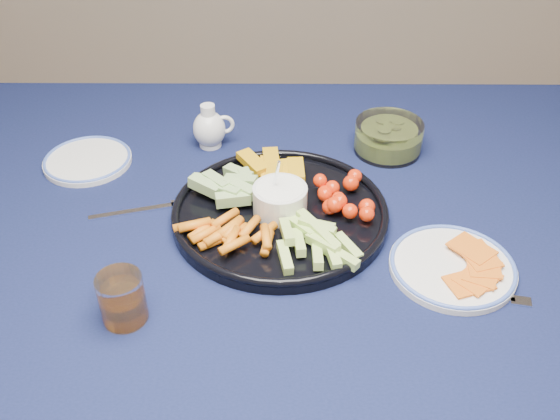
{
  "coord_description": "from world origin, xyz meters",
  "views": [
    {
      "loc": [
        0.08,
        -0.86,
        1.43
      ],
      "look_at": [
        0.07,
        0.0,
        0.77
      ],
      "focal_mm": 40.0,
      "sensor_mm": 36.0,
      "label": 1
    }
  ],
  "objects_px": {
    "dining_table": "(240,257)",
    "pickle_bowl": "(388,138)",
    "side_plate_extra": "(88,160)",
    "cheese_plate": "(453,265)",
    "crudite_platter": "(278,209)",
    "creamer_pitcher": "(210,128)",
    "juice_tumbler": "(123,301)"
  },
  "relations": [
    {
      "from": "crudite_platter",
      "to": "cheese_plate",
      "type": "xyz_separation_m",
      "value": [
        0.28,
        -0.13,
        -0.01
      ]
    },
    {
      "from": "crudite_platter",
      "to": "juice_tumbler",
      "type": "height_order",
      "value": "crudite_platter"
    },
    {
      "from": "juice_tumbler",
      "to": "creamer_pitcher",
      "type": "bearing_deg",
      "value": 80.63
    },
    {
      "from": "pickle_bowl",
      "to": "side_plate_extra",
      "type": "height_order",
      "value": "pickle_bowl"
    },
    {
      "from": "juice_tumbler",
      "to": "side_plate_extra",
      "type": "height_order",
      "value": "juice_tumbler"
    },
    {
      "from": "cheese_plate",
      "to": "side_plate_extra",
      "type": "relative_size",
      "value": 1.16
    },
    {
      "from": "crudite_platter",
      "to": "creamer_pitcher",
      "type": "xyz_separation_m",
      "value": [
        -0.14,
        0.25,
        0.02
      ]
    },
    {
      "from": "dining_table",
      "to": "pickle_bowl",
      "type": "height_order",
      "value": "pickle_bowl"
    },
    {
      "from": "side_plate_extra",
      "to": "cheese_plate",
      "type": "bearing_deg",
      "value": -24.85
    },
    {
      "from": "creamer_pitcher",
      "to": "cheese_plate",
      "type": "height_order",
      "value": "creamer_pitcher"
    },
    {
      "from": "pickle_bowl",
      "to": "cheese_plate",
      "type": "xyz_separation_m",
      "value": [
        0.06,
        -0.36,
        -0.02
      ]
    },
    {
      "from": "pickle_bowl",
      "to": "cheese_plate",
      "type": "height_order",
      "value": "pickle_bowl"
    },
    {
      "from": "creamer_pitcher",
      "to": "side_plate_extra",
      "type": "bearing_deg",
      "value": -163.76
    },
    {
      "from": "crudite_platter",
      "to": "side_plate_extra",
      "type": "bearing_deg",
      "value": 155.25
    },
    {
      "from": "creamer_pitcher",
      "to": "side_plate_extra",
      "type": "distance_m",
      "value": 0.25
    },
    {
      "from": "crudite_platter",
      "to": "side_plate_extra",
      "type": "relative_size",
      "value": 2.2
    },
    {
      "from": "pickle_bowl",
      "to": "crudite_platter",
      "type": "bearing_deg",
      "value": -134.08
    },
    {
      "from": "side_plate_extra",
      "to": "juice_tumbler",
      "type": "bearing_deg",
      "value": -68.79
    },
    {
      "from": "pickle_bowl",
      "to": "side_plate_extra",
      "type": "bearing_deg",
      "value": -175.07
    },
    {
      "from": "dining_table",
      "to": "crudite_platter",
      "type": "xyz_separation_m",
      "value": [
        0.07,
        0.0,
        0.11
      ]
    },
    {
      "from": "dining_table",
      "to": "pickle_bowl",
      "type": "xyz_separation_m",
      "value": [
        0.29,
        0.23,
        0.12
      ]
    },
    {
      "from": "juice_tumbler",
      "to": "side_plate_extra",
      "type": "bearing_deg",
      "value": 111.21
    },
    {
      "from": "dining_table",
      "to": "juice_tumbler",
      "type": "bearing_deg",
      "value": -122.82
    },
    {
      "from": "dining_table",
      "to": "side_plate_extra",
      "type": "height_order",
      "value": "side_plate_extra"
    },
    {
      "from": "crudite_platter",
      "to": "cheese_plate",
      "type": "distance_m",
      "value": 0.31
    },
    {
      "from": "juice_tumbler",
      "to": "dining_table",
      "type": "bearing_deg",
      "value": 57.18
    },
    {
      "from": "creamer_pitcher",
      "to": "side_plate_extra",
      "type": "relative_size",
      "value": 0.54
    },
    {
      "from": "creamer_pitcher",
      "to": "pickle_bowl",
      "type": "height_order",
      "value": "creamer_pitcher"
    },
    {
      "from": "creamer_pitcher",
      "to": "juice_tumbler",
      "type": "relative_size",
      "value": 1.18
    },
    {
      "from": "dining_table",
      "to": "juice_tumbler",
      "type": "relative_size",
      "value": 21.16
    },
    {
      "from": "creamer_pitcher",
      "to": "side_plate_extra",
      "type": "xyz_separation_m",
      "value": [
        -0.24,
        -0.07,
        -0.03
      ]
    },
    {
      "from": "crudite_platter",
      "to": "juice_tumbler",
      "type": "xyz_separation_m",
      "value": [
        -0.22,
        -0.23,
        0.01
      ]
    }
  ]
}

